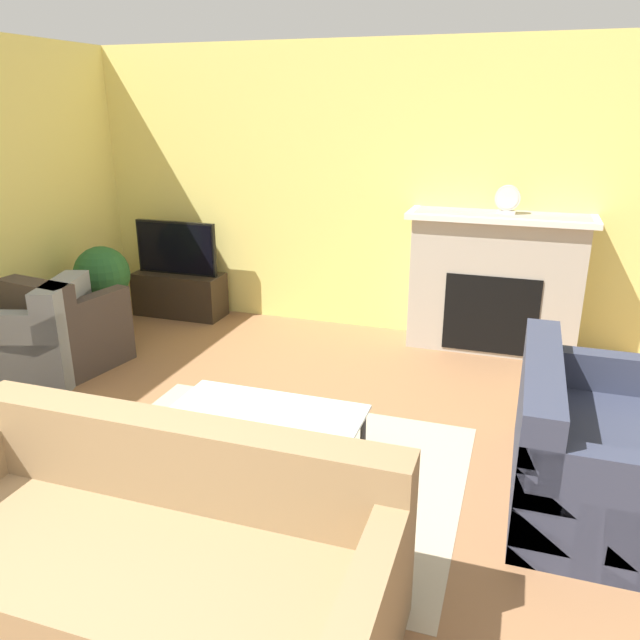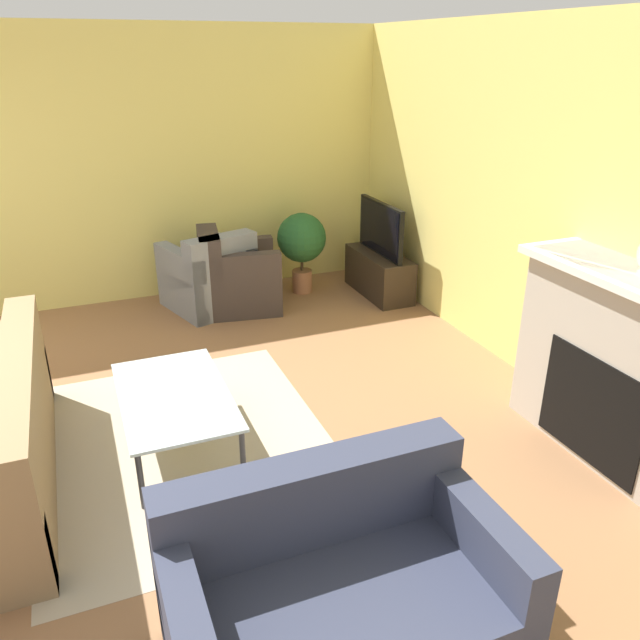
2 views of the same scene
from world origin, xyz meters
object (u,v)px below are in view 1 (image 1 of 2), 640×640
(couch_sectional, at_px, (150,564))
(potted_plant, at_px, (102,277))
(armchair_by_window, at_px, (36,343))
(mantel_clock, at_px, (508,199))
(coffee_table, at_px, (262,421))
(armchair_accent, at_px, (67,334))
(tv, at_px, (176,248))
(couch_loveseat, at_px, (588,453))

(couch_sectional, height_order, potted_plant, potted_plant)
(armchair_by_window, xyz_separation_m, mantel_clock, (3.53, 1.84, 1.07))
(coffee_table, bearing_deg, armchair_accent, 155.74)
(tv, height_order, mantel_clock, mantel_clock)
(armchair_accent, distance_m, potted_plant, 0.86)
(tv, height_order, coffee_table, tv)
(couch_sectional, height_order, mantel_clock, mantel_clock)
(couch_loveseat, relative_size, potted_plant, 1.62)
(tv, height_order, couch_loveseat, tv)
(tv, bearing_deg, potted_plant, -116.37)
(coffee_table, distance_m, mantel_clock, 3.02)
(armchair_accent, xyz_separation_m, coffee_table, (2.23, -1.00, 0.07))
(potted_plant, distance_m, mantel_clock, 3.79)
(couch_sectional, relative_size, armchair_by_window, 2.16)
(couch_loveseat, bearing_deg, tv, 60.70)
(tv, distance_m, couch_loveseat, 4.47)
(mantel_clock, bearing_deg, couch_loveseat, -74.18)
(armchair_by_window, bearing_deg, couch_loveseat, 67.63)
(coffee_table, bearing_deg, armchair_by_window, 162.08)
(coffee_table, distance_m, potted_plant, 3.02)
(couch_sectional, relative_size, coffee_table, 1.83)
(tv, height_order, armchair_accent, tv)
(mantel_clock, bearing_deg, potted_plant, -167.49)
(potted_plant, relative_size, mantel_clock, 3.59)
(armchair_by_window, xyz_separation_m, coffee_table, (2.33, -0.75, 0.07))
(coffee_table, bearing_deg, couch_sectional, -90.68)
(armchair_accent, bearing_deg, armchair_by_window, 75.87)
(armchair_by_window, distance_m, mantel_clock, 4.12)
(couch_loveseat, xyz_separation_m, coffee_table, (-1.82, -0.36, 0.08))
(couch_sectional, xyz_separation_m, mantel_clock, (1.21, 3.77, 1.08))
(couch_sectional, relative_size, couch_loveseat, 1.50)
(armchair_accent, bearing_deg, mantel_clock, -145.75)
(couch_sectional, bearing_deg, coffee_table, 89.32)
(couch_loveseat, xyz_separation_m, mantel_clock, (-0.63, 2.23, 1.08))
(tv, xyz_separation_m, mantel_clock, (3.24, 0.06, 0.64))
(couch_loveseat, bearing_deg, armchair_by_window, 84.63)
(coffee_table, bearing_deg, potted_plant, 143.52)
(potted_plant, bearing_deg, armchair_accent, -75.99)
(tv, distance_m, potted_plant, 0.85)
(tv, xyz_separation_m, armchair_by_window, (-0.28, -1.78, -0.43))
(couch_loveseat, bearing_deg, coffee_table, 101.29)
(potted_plant, bearing_deg, tv, 63.63)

